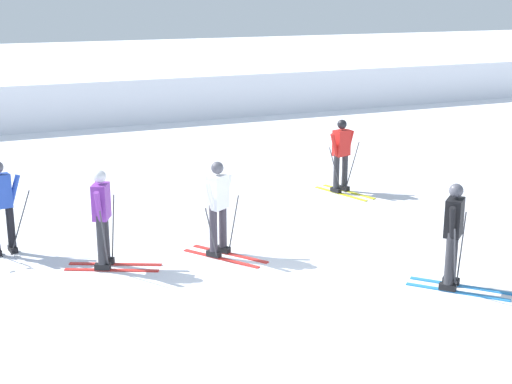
% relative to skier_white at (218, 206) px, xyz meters
% --- Properties ---
extents(ground_plane, '(120.00, 120.00, 0.00)m').
position_rel_skier_white_xyz_m(ground_plane, '(0.50, -2.14, -0.92)').
color(ground_plane, white).
extents(far_snow_ridge, '(80.00, 9.75, 1.57)m').
position_rel_skier_white_xyz_m(far_snow_ridge, '(0.50, 18.27, -0.13)').
color(far_snow_ridge, white).
rests_on(far_snow_ridge, ground).
extents(skier_white, '(1.17, 1.55, 1.71)m').
position_rel_skier_white_xyz_m(skier_white, '(0.00, 0.00, 0.00)').
color(skier_white, red).
rests_on(skier_white, ground).
extents(skier_blue, '(0.99, 1.64, 1.71)m').
position_rel_skier_white_xyz_m(skier_blue, '(-3.47, 1.60, 0.00)').
color(skier_blue, silver).
rests_on(skier_blue, ground).
extents(skier_black, '(1.33, 1.45, 1.71)m').
position_rel_skier_white_xyz_m(skier_black, '(2.80, -2.89, 0.00)').
color(skier_black, '#237AC6').
rests_on(skier_black, ground).
extents(skier_red, '(0.97, 1.64, 1.71)m').
position_rel_skier_white_xyz_m(skier_red, '(4.15, 2.82, 0.00)').
color(skier_red, gold).
rests_on(skier_red, ground).
extents(skier_purple, '(1.60, 1.04, 1.71)m').
position_rel_skier_white_xyz_m(skier_purple, '(-1.99, 0.23, 0.00)').
color(skier_purple, red).
rests_on(skier_purple, ground).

